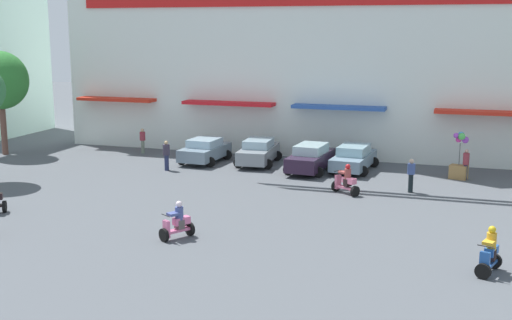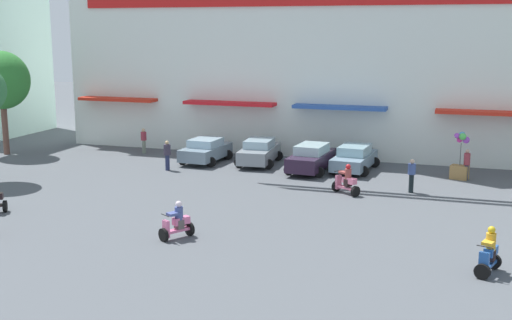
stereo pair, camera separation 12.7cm
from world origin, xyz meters
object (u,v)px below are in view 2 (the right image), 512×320
Objects in this scene: plaza_tree_2 at (2,81)px; balloon_vendor_cart at (460,161)px; scooter_rider_6 at (346,182)px; pedestrian_0 at (144,139)px; pedestrian_1 at (467,163)px; parked_car_3 at (354,158)px; parked_car_2 at (312,158)px; pedestrian_3 at (412,174)px; scooter_rider_5 at (177,223)px; parked_car_0 at (206,150)px; scooter_rider_4 at (489,255)px; parked_car_1 at (259,152)px; pedestrian_2 at (167,154)px.

plaza_tree_2 is 2.58× the size of balloon_vendor_cart.
scooter_rider_6 is 7.30m from balloon_vendor_cart.
pedestrian_1 is at bearing -4.71° from pedestrian_0.
parked_car_2 is at bearing -157.22° from parked_car_3.
pedestrian_1 is at bearing 55.53° from pedestrian_3.
pedestrian_3 is (7.92, 10.15, 0.34)m from scooter_rider_5.
parked_car_2 is (6.68, -0.62, 0.05)m from parked_car_0.
scooter_rider_5 is 0.89× the size of pedestrian_1.
plaza_tree_2 is at bearing -159.81° from pedestrian_0.
scooter_rider_4 is at bearing -42.07° from parked_car_0.
parked_car_3 is at bearing 72.92° from scooter_rider_5.
plaza_tree_2 is at bearing -177.19° from pedestrian_1.
parked_car_2 is at bearing -176.70° from pedestrian_1.
balloon_vendor_cart is (-1.17, 14.25, 0.34)m from scooter_rider_4.
pedestrian_1 is (19.93, -1.64, 0.02)m from pedestrian_0.
scooter_rider_6 is (2.79, -4.53, -0.15)m from parked_car_2.
pedestrian_0 is at bearing 121.37° from scooter_rider_5.
parked_car_3 is at bearing 4.79° from plaza_tree_2.
plaza_tree_2 is at bearing 144.80° from scooter_rider_5.
scooter_rider_6 is (4.94, 8.85, 0.03)m from scooter_rider_5.
scooter_rider_6 is at bearing -58.37° from parked_car_2.
pedestrian_2 is at bearing -143.96° from parked_car_1.
parked_car_3 is 13.91m from pedestrian_0.
scooter_rider_5 is at bearing -62.89° from pedestrian_2.
plaza_tree_2 reaches higher than pedestrian_3.
scooter_rider_5 is (-4.40, -14.33, -0.13)m from parked_car_3.
plaza_tree_2 is 28.11m from balloon_vendor_cart.
plaza_tree_2 is at bearing 170.89° from scooter_rider_6.
pedestrian_2 is (-10.14, -3.13, 0.23)m from parked_car_3.
parked_car_0 is at bearing 107.92° from scooter_rider_5.
pedestrian_3 is at bearing -5.20° from plaza_tree_2.
parked_car_1 is at bearing 162.87° from parked_car_2.
balloon_vendor_cart reaches higher than scooter_rider_6.
parked_car_2 is at bearing 15.48° from pedestrian_2.
parked_car_0 is 1.57× the size of balloon_vendor_cart.
scooter_rider_4 is 14.30m from balloon_vendor_cart.
parked_car_3 is 2.72× the size of pedestrian_1.
parked_car_2 is 2.44m from parked_car_3.
scooter_rider_5 is at bearing -35.20° from plaza_tree_2.
parked_car_1 is 10.16m from pedestrian_3.
parked_car_3 is 16.17m from scooter_rider_4.
pedestrian_0 is at bearing 175.15° from parked_car_3.
plaza_tree_2 reaches higher than balloon_vendor_cart.
parked_car_3 is at bearing 130.11° from pedestrian_3.
plaza_tree_2 reaches higher than scooter_rider_6.
balloon_vendor_cart is (14.67, -0.05, 0.26)m from parked_car_0.
scooter_rider_5 is 12.88m from pedestrian_3.
scooter_rider_5 is 0.97× the size of scooter_rider_6.
parked_car_3 is (22.09, 1.85, -3.98)m from plaza_tree_2.
pedestrian_0 reaches higher than parked_car_0.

